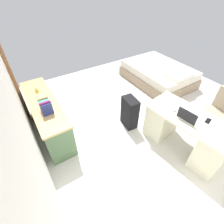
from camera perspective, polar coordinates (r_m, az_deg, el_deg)
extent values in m
plane|color=silver|center=(3.91, 10.28, -1.05)|extent=(5.55, 5.55, 0.00)
cube|color=silver|center=(2.39, -30.84, 3.32)|extent=(4.38, 0.10, 2.67)
cube|color=brown|center=(3.99, -31.43, 12.05)|extent=(0.88, 0.05, 2.04)
cube|color=beige|center=(3.00, 25.43, -1.96)|extent=(1.51, 0.84, 0.04)
cube|color=beige|center=(3.17, 31.01, -11.43)|extent=(0.47, 0.64, 0.70)
cube|color=beige|center=(3.38, 16.74, -2.31)|extent=(0.47, 0.64, 0.70)
cylinder|color=black|center=(3.97, 29.59, -5.74)|extent=(0.52, 0.52, 0.04)
cylinder|color=black|center=(3.85, 30.52, -3.76)|extent=(0.06, 0.06, 0.42)
cube|color=tan|center=(3.71, 31.80, -0.98)|extent=(0.46, 0.46, 0.08)
cube|color=#4C6B47|center=(3.52, -21.12, -1.62)|extent=(1.76, 0.44, 0.69)
cube|color=tan|center=(3.30, -22.62, 3.09)|extent=(1.80, 0.48, 0.04)
cube|color=#415B3C|center=(3.35, -15.01, -6.10)|extent=(0.67, 0.01, 0.24)
cube|color=#415B3C|center=(3.95, -19.08, 1.16)|extent=(0.67, 0.01, 0.24)
cube|color=gray|center=(5.18, 15.15, 11.42)|extent=(1.90, 1.40, 0.28)
cube|color=silver|center=(5.07, 15.62, 13.77)|extent=(1.84, 1.34, 0.20)
cube|color=white|center=(4.64, 21.79, 11.83)|extent=(0.48, 0.68, 0.10)
cube|color=black|center=(3.42, 6.01, -0.15)|extent=(0.38, 0.26, 0.67)
cube|color=silver|center=(2.94, 24.63, -1.84)|extent=(0.34, 0.26, 0.02)
cube|color=black|center=(2.80, 24.14, -1.24)|extent=(0.31, 0.05, 0.19)
ellipsoid|color=white|center=(3.01, 20.58, 0.76)|extent=(0.07, 0.11, 0.03)
cube|color=black|center=(3.04, 29.91, -2.60)|extent=(0.10, 0.15, 0.01)
cube|color=navy|center=(2.88, -21.11, 0.72)|extent=(0.03, 0.17, 0.21)
cube|color=#76215E|center=(2.90, -21.38, 1.32)|extent=(0.04, 0.17, 0.23)
cube|color=#A3363E|center=(2.95, -21.50, 1.47)|extent=(0.04, 0.17, 0.20)
cube|color=#4FAFAF|center=(2.98, -21.73, 1.94)|extent=(0.04, 0.17, 0.21)
cube|color=#369D62|center=(3.01, -21.89, 2.23)|extent=(0.04, 0.17, 0.19)
cube|color=brown|center=(3.04, -22.11, 2.69)|extent=(0.03, 0.17, 0.20)
cone|color=gold|center=(3.56, -24.35, 6.92)|extent=(0.08, 0.08, 0.11)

